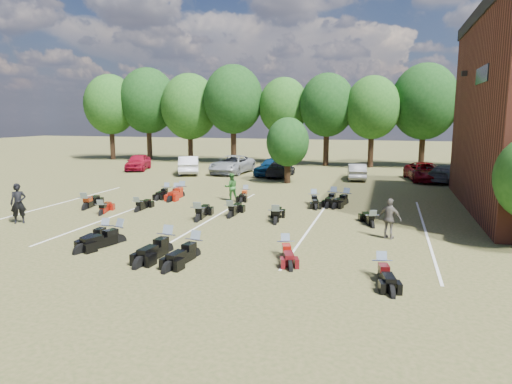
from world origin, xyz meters
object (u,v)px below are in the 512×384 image
at_px(person_green, 231,187).
at_px(motorcycle_3, 195,257).
at_px(person_grey, 390,219).
at_px(motorcycle_7, 101,215).
at_px(motorcycle_14, 176,196).
at_px(person_black, 18,203).
at_px(car_0, 138,162).
at_px(car_4, 273,166).

relative_size(person_green, motorcycle_3, 0.70).
xyz_separation_m(person_grey, motorcycle_7, (-14.24, 0.65, -0.85)).
bearing_deg(motorcycle_3, motorcycle_14, 125.41).
bearing_deg(person_black, car_0, 69.40).
bearing_deg(motorcycle_14, motorcycle_7, -117.61).
distance_m(person_black, person_grey, 16.98).
distance_m(car_0, person_grey, 29.39).
relative_size(car_0, car_4, 0.96).
distance_m(person_green, motorcycle_14, 4.10).
relative_size(person_grey, motorcycle_14, 0.85).
height_order(person_black, motorcycle_3, person_black).
bearing_deg(person_grey, car_4, -40.22).
bearing_deg(car_0, motorcycle_14, -67.85).
xyz_separation_m(motorcycle_3, motorcycle_14, (-6.35, 11.52, 0.00)).
distance_m(motorcycle_3, motorcycle_7, 9.12).
relative_size(car_0, person_black, 2.33).
xyz_separation_m(car_4, person_grey, (9.56, -18.27, 0.07)).
height_order(person_black, motorcycle_7, person_black).
bearing_deg(motorcycle_3, car_0, 131.04).
relative_size(person_green, motorcycle_7, 0.82).
height_order(person_grey, motorcycle_7, person_grey).
distance_m(car_0, car_4, 13.14).
distance_m(car_4, person_green, 11.96).
distance_m(car_0, motorcycle_7, 19.93).
bearing_deg(car_0, motorcycle_3, -72.74).
bearing_deg(person_black, person_grey, -29.56).
relative_size(person_grey, motorcycle_7, 0.84).
xyz_separation_m(person_black, person_grey, (16.86, 2.01, -0.10)).
xyz_separation_m(person_black, motorcycle_7, (2.63, 2.65, -0.95)).
distance_m(person_black, motorcycle_3, 10.48).
relative_size(car_0, motorcycle_14, 2.21).
xyz_separation_m(motorcycle_3, motorcycle_7, (-7.50, 5.19, 0.00)).
relative_size(motorcycle_3, motorcycle_7, 1.17).
xyz_separation_m(person_black, person_green, (7.74, 8.32, -0.12)).
bearing_deg(person_black, person_green, 10.75).
xyz_separation_m(car_4, person_black, (-7.30, -20.28, 0.17)).
xyz_separation_m(car_0, motorcycle_3, (15.95, -23.23, -0.76)).
distance_m(car_0, motorcycle_14, 15.16).
bearing_deg(person_green, person_black, 17.95).
xyz_separation_m(car_4, person_green, (0.44, -11.95, 0.05)).
height_order(car_0, person_black, person_black).
relative_size(car_4, person_green, 2.78).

